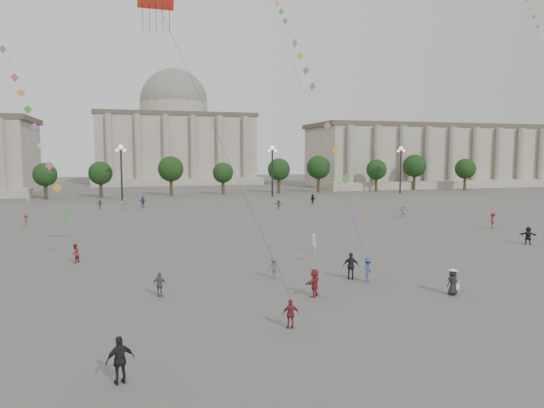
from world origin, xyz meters
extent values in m
plane|color=#555350|center=(0.00, 0.00, 0.00)|extent=(360.00, 360.00, 0.00)
cube|color=#A99F8E|center=(75.00, 95.00, 8.00)|extent=(80.00, 22.00, 16.00)
cube|color=brown|center=(75.00, 95.00, 16.60)|extent=(81.60, 22.44, 1.20)
cube|color=#A99F8E|center=(75.00, 82.00, 1.00)|extent=(84.00, 4.00, 2.00)
cube|color=#A99F8E|center=(0.00, 130.00, 10.00)|extent=(46.00, 30.00, 20.00)
cube|color=brown|center=(0.00, 130.00, 20.60)|extent=(46.92, 30.60, 1.20)
cube|color=#A99F8E|center=(0.00, 113.00, 1.00)|extent=(48.30, 4.00, 2.00)
cylinder|color=#A99F8E|center=(0.00, 130.00, 22.50)|extent=(21.00, 21.00, 5.00)
sphere|color=gray|center=(0.00, 130.00, 25.00)|extent=(21.00, 21.00, 21.00)
cylinder|color=#3C2F1E|center=(-30.00, 78.00, 1.76)|extent=(0.70, 0.70, 3.52)
sphere|color=black|center=(-30.00, 78.00, 5.44)|extent=(5.12, 5.12, 5.12)
cylinder|color=#3C2F1E|center=(-18.00, 78.00, 1.76)|extent=(0.70, 0.70, 3.52)
sphere|color=black|center=(-18.00, 78.00, 5.44)|extent=(5.12, 5.12, 5.12)
cylinder|color=#3C2F1E|center=(-6.00, 78.00, 1.76)|extent=(0.70, 0.70, 3.52)
sphere|color=black|center=(-6.00, 78.00, 5.44)|extent=(5.12, 5.12, 5.12)
cylinder|color=#3C2F1E|center=(6.00, 78.00, 1.76)|extent=(0.70, 0.70, 3.52)
sphere|color=black|center=(6.00, 78.00, 5.44)|extent=(5.12, 5.12, 5.12)
cylinder|color=#3C2F1E|center=(18.00, 78.00, 1.76)|extent=(0.70, 0.70, 3.52)
sphere|color=black|center=(18.00, 78.00, 5.44)|extent=(5.12, 5.12, 5.12)
cylinder|color=#3C2F1E|center=(30.00, 78.00, 1.76)|extent=(0.70, 0.70, 3.52)
sphere|color=black|center=(30.00, 78.00, 5.44)|extent=(5.12, 5.12, 5.12)
cylinder|color=#3C2F1E|center=(42.00, 78.00, 1.76)|extent=(0.70, 0.70, 3.52)
sphere|color=black|center=(42.00, 78.00, 5.44)|extent=(5.12, 5.12, 5.12)
cylinder|color=#3C2F1E|center=(54.00, 78.00, 1.76)|extent=(0.70, 0.70, 3.52)
sphere|color=black|center=(54.00, 78.00, 5.44)|extent=(5.12, 5.12, 5.12)
cylinder|color=#3C2F1E|center=(66.00, 78.00, 1.76)|extent=(0.70, 0.70, 3.52)
sphere|color=black|center=(66.00, 78.00, 5.44)|extent=(5.12, 5.12, 5.12)
cylinder|color=#262628|center=(-15.00, 70.00, 5.00)|extent=(0.36, 0.36, 10.00)
sphere|color=#FFE5B2|center=(-15.00, 70.00, 10.20)|extent=(0.90, 0.90, 0.90)
sphere|color=#FFE5B2|center=(-15.70, 70.00, 9.60)|extent=(0.60, 0.60, 0.60)
sphere|color=#FFE5B2|center=(-14.30, 70.00, 9.60)|extent=(0.60, 0.60, 0.60)
cylinder|color=#262628|center=(15.00, 70.00, 5.00)|extent=(0.36, 0.36, 10.00)
sphere|color=#FFE5B2|center=(15.00, 70.00, 10.20)|extent=(0.90, 0.90, 0.90)
sphere|color=#FFE5B2|center=(14.30, 70.00, 9.60)|extent=(0.60, 0.60, 0.60)
sphere|color=#FFE5B2|center=(15.70, 70.00, 9.60)|extent=(0.60, 0.60, 0.60)
cylinder|color=#262628|center=(45.00, 70.00, 5.00)|extent=(0.36, 0.36, 10.00)
sphere|color=#FFE5B2|center=(45.00, 70.00, 10.20)|extent=(0.90, 0.90, 0.90)
sphere|color=#FFE5B2|center=(44.30, 70.00, 9.60)|extent=(0.60, 0.60, 0.60)
sphere|color=#FFE5B2|center=(45.70, 70.00, 9.60)|extent=(0.60, 0.60, 0.60)
imported|color=navy|center=(-11.45, 54.97, 0.97)|extent=(1.16, 0.55, 1.94)
imported|color=black|center=(24.14, 11.07, 0.88)|extent=(1.60, 1.41, 1.76)
imported|color=silver|center=(-14.27, 53.88, 0.88)|extent=(1.58, 1.47, 1.77)
imported|color=#5A5A5E|center=(-3.35, 5.21, 0.77)|extent=(1.13, 0.89, 1.53)
imported|color=beige|center=(23.46, 32.76, 0.93)|extent=(1.75, 1.38, 1.86)
imported|color=maroon|center=(28.17, 20.64, 0.96)|extent=(1.32, 1.43, 1.93)
imported|color=black|center=(17.73, 53.40, 0.89)|extent=(1.68, 1.36, 1.79)
imported|color=silver|center=(-31.12, 68.00, 0.79)|extent=(0.60, 0.69, 1.58)
imported|color=slate|center=(9.63, 47.50, 0.75)|extent=(1.45, 0.81, 1.49)
imported|color=white|center=(2.78, 13.43, 0.82)|extent=(0.56, 0.69, 1.63)
imported|color=slate|center=(-18.11, 55.04, 0.83)|extent=(1.01, 0.50, 1.66)
imported|color=brown|center=(-25.50, 37.59, 0.75)|extent=(0.67, 1.03, 1.50)
imported|color=maroon|center=(-5.27, -4.48, 0.75)|extent=(0.92, 0.47, 1.50)
imported|color=#232328|center=(1.80, 3.56, 0.95)|extent=(1.21, 0.89, 1.90)
imported|color=maroon|center=(-2.15, 0.40, 0.86)|extent=(1.50, 1.49, 1.73)
imported|color=#5A5B5F|center=(-11.31, 2.93, 0.77)|extent=(0.97, 0.78, 1.55)
imported|color=black|center=(-13.34, -8.31, 0.93)|extent=(1.18, 0.75, 1.86)
imported|color=maroon|center=(-17.42, 14.46, 0.78)|extent=(0.90, 0.96, 1.56)
imported|color=#3A4983|center=(2.60, 2.52, 0.87)|extent=(1.23, 1.27, 1.73)
imported|color=black|center=(6.28, -1.63, 0.82)|extent=(0.88, 0.66, 1.64)
cone|color=white|center=(6.28, -1.63, 1.62)|extent=(0.52, 0.52, 0.14)
cylinder|color=white|center=(6.28, -1.63, 1.56)|extent=(0.60, 0.60, 0.02)
cube|color=white|center=(6.53, -1.78, 0.55)|extent=(0.22, 0.10, 0.35)
cube|color=red|center=(-11.07, 4.71, 18.20)|extent=(2.22, 0.62, 1.02)
cylinder|color=#3F3F3F|center=(-8.17, 0.12, 9.90)|extent=(0.02, 0.02, 19.84)
cube|color=#4EA24B|center=(-18.15, 15.69, 3.97)|extent=(0.76, 0.25, 0.76)
cube|color=#F5AD39|center=(-18.87, 16.92, 5.95)|extent=(0.76, 0.25, 0.76)
cube|color=#BE6475|center=(-19.59, 18.15, 7.77)|extent=(0.76, 0.25, 0.76)
cube|color=white|center=(-20.31, 19.38, 9.51)|extent=(0.76, 0.25, 0.76)
cube|color=#A05CB9|center=(-21.04, 20.61, 11.19)|extent=(0.76, 0.25, 0.76)
cube|color=#4EA24B|center=(-21.76, 21.84, 12.81)|extent=(0.76, 0.25, 0.76)
cube|color=#F5AD39|center=(-22.48, 23.07, 14.39)|extent=(0.76, 0.25, 0.76)
cube|color=#BE6475|center=(-23.20, 24.30, 15.94)|extent=(0.76, 0.25, 0.76)
cube|color=white|center=(-23.93, 25.53, 17.46)|extent=(0.76, 0.25, 0.76)
cube|color=#A05CB9|center=(-24.65, 26.76, 18.96)|extent=(0.76, 0.25, 0.76)
cylinder|color=#3F3F3F|center=(5.33, 33.02, 24.54)|extent=(0.02, 0.02, 76.63)
cube|color=#A05CB9|center=(2.82, 4.96, 4.49)|extent=(0.76, 0.25, 0.76)
cube|color=#4EA24B|center=(3.04, 7.40, 6.88)|extent=(0.76, 0.25, 0.76)
cube|color=#F5AD39|center=(3.25, 9.84, 9.10)|extent=(0.76, 0.25, 0.76)
cube|color=#BE6475|center=(3.47, 12.28, 11.21)|extent=(0.76, 0.25, 0.76)
cube|color=white|center=(3.69, 14.72, 13.23)|extent=(0.76, 0.25, 0.76)
cube|color=#A05CB9|center=(3.91, 17.16, 15.20)|extent=(0.76, 0.25, 0.76)
cube|color=#4EA24B|center=(4.13, 19.60, 17.12)|extent=(0.76, 0.25, 0.76)
cube|color=#F5AD39|center=(4.35, 22.04, 18.99)|extent=(0.76, 0.25, 0.76)
cube|color=#BE6475|center=(4.56, 24.48, 20.84)|extent=(0.76, 0.25, 0.76)
cube|color=white|center=(4.78, 26.92, 22.65)|extent=(0.76, 0.25, 0.76)
cube|color=#A05CB9|center=(5.00, 29.36, 24.43)|extent=(0.76, 0.25, 0.76)
cube|color=#4EA24B|center=(5.22, 31.80, 26.19)|extent=(0.76, 0.25, 0.76)
cube|color=#F5AD39|center=(5.44, 34.24, 27.93)|extent=(0.76, 0.25, 0.76)
cylinder|color=#3F3F3F|center=(39.49, 26.03, 21.30)|extent=(0.02, 0.02, 54.11)
cube|color=white|center=(39.88, 26.82, 24.35)|extent=(0.76, 0.25, 0.76)
cube|color=#A05CB9|center=(40.65, 28.39, 26.11)|extent=(0.76, 0.25, 0.76)
cube|color=#4EA24B|center=(41.43, 29.97, 27.84)|extent=(0.76, 0.25, 0.76)
cube|color=#F5AD39|center=(42.20, 31.55, 29.55)|extent=(0.76, 0.25, 0.76)
camera|label=1|loc=(-12.63, -26.94, 8.70)|focal=32.00mm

